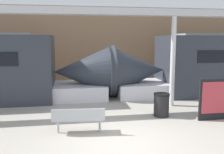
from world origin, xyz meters
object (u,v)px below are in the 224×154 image
(poster_board, at_px, (213,99))
(bench_near, at_px, (79,118))
(trash_bin, at_px, (161,105))
(support_column_near, at_px, (173,62))

(poster_board, bearing_deg, bench_near, -174.10)
(bench_near, xyz_separation_m, trash_bin, (3.17, 1.24, -0.06))
(support_column_near, bearing_deg, poster_board, -72.19)
(bench_near, distance_m, support_column_near, 5.13)
(trash_bin, bearing_deg, support_column_near, 54.58)
(poster_board, height_order, support_column_near, support_column_near)
(trash_bin, distance_m, support_column_near, 2.27)
(trash_bin, relative_size, support_column_near, 0.23)
(bench_near, bearing_deg, poster_board, 10.70)
(bench_near, xyz_separation_m, support_column_near, (4.16, 2.64, 1.44))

